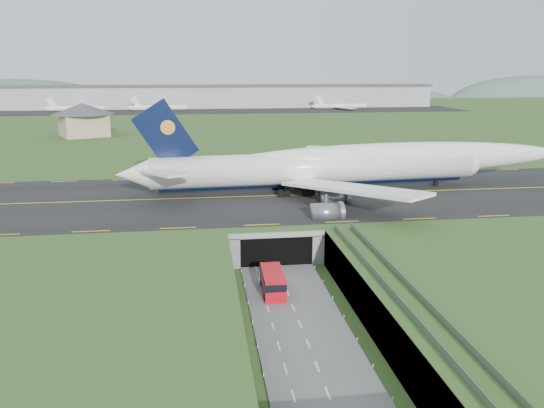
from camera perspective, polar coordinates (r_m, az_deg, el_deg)
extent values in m
plane|color=#375A24|center=(80.93, 1.32, -8.79)|extent=(900.00, 900.00, 0.00)
cube|color=gray|center=(79.81, 1.34, -6.80)|extent=(800.00, 800.00, 6.00)
cube|color=slate|center=(74.14, 2.25, -10.96)|extent=(12.00, 75.00, 0.20)
cube|color=black|center=(110.20, -1.34, 0.83)|extent=(800.00, 44.00, 0.18)
cube|color=gray|center=(96.89, -0.41, -1.42)|extent=(16.00, 22.00, 1.00)
cube|color=gray|center=(97.00, -4.52, -2.98)|extent=(2.00, 22.00, 6.00)
cube|color=gray|center=(98.69, 3.63, -2.66)|extent=(2.00, 22.00, 6.00)
cube|color=black|center=(93.02, -0.02, -4.02)|extent=(12.00, 12.00, 5.00)
cube|color=#A8A8A3|center=(86.37, 0.52, -3.32)|extent=(17.00, 0.50, 0.80)
cube|color=#A8A8A3|center=(64.95, 13.76, -9.65)|extent=(3.00, 53.00, 0.50)
cube|color=gray|center=(64.17, 12.62, -9.16)|extent=(0.06, 53.00, 1.00)
cube|color=gray|center=(65.16, 14.96, -8.93)|extent=(0.06, 53.00, 1.00)
cylinder|color=#A8A8A3|center=(58.54, 17.05, -15.98)|extent=(0.90, 0.90, 5.60)
cylinder|color=#A8A8A3|center=(68.29, 12.84, -11.14)|extent=(0.90, 0.90, 5.60)
cylinder|color=#A8A8A3|center=(78.67, 9.81, -7.49)|extent=(0.90, 0.90, 5.60)
cylinder|color=white|center=(113.82, 4.83, 3.90)|extent=(70.20, 10.82, 6.58)
sphere|color=white|center=(127.85, 20.12, 4.22)|extent=(6.83, 6.83, 6.45)
cone|color=white|center=(109.75, -14.68, 3.10)|extent=(7.57, 6.68, 6.25)
ellipsoid|color=white|center=(120.11, 13.57, 4.82)|extent=(78.06, 10.77, 6.91)
ellipsoid|color=black|center=(127.20, 19.75, 4.58)|extent=(4.77, 3.15, 2.30)
cylinder|color=black|center=(114.31, 4.80, 2.64)|extent=(66.48, 6.80, 2.76)
cube|color=white|center=(130.16, 3.71, 4.77)|extent=(20.20, 30.79, 2.77)
cube|color=white|center=(116.85, -11.50, 4.71)|extent=(8.91, 12.22, 1.05)
cube|color=white|center=(99.30, 8.56, 1.66)|extent=(23.01, 29.68, 2.77)
cube|color=white|center=(101.66, -11.49, 3.31)|extent=(9.86, 12.07, 1.05)
cube|color=black|center=(108.35, -11.38, 7.28)|extent=(13.09, 1.41, 14.55)
cylinder|color=gold|center=(108.18, -11.15, 8.10)|extent=(2.92, 0.89, 2.88)
cylinder|color=slate|center=(124.06, 3.89, 2.80)|extent=(5.54, 3.71, 3.39)
cylinder|color=slate|center=(133.25, 0.66, 3.63)|extent=(5.54, 3.71, 3.39)
cylinder|color=slate|center=(105.76, 6.62, 0.73)|extent=(5.54, 3.71, 3.39)
cylinder|color=slate|center=(94.36, 5.79, -0.91)|extent=(5.54, 3.71, 3.39)
cylinder|color=black|center=(125.22, 17.20, 2.13)|extent=(1.16, 0.58, 1.13)
cube|color=black|center=(113.53, 2.54, 1.64)|extent=(6.60, 7.56, 1.44)
cube|color=red|center=(77.61, 0.07, -8.38)|extent=(3.13, 8.04, 3.20)
cube|color=black|center=(77.37, 0.07, -7.95)|extent=(3.20, 8.15, 1.07)
cube|color=black|center=(78.14, 0.07, -9.28)|extent=(2.91, 7.51, 0.53)
cylinder|color=black|center=(75.53, -0.75, -10.05)|extent=(0.39, 0.97, 0.96)
cylinder|color=black|center=(80.39, -1.14, -8.50)|extent=(0.39, 0.97, 0.96)
cylinder|color=black|center=(75.84, 1.37, -9.95)|extent=(0.39, 0.97, 0.96)
cylinder|color=black|center=(80.68, 0.84, -8.41)|extent=(0.39, 0.97, 0.96)
cube|color=#C3AC8D|center=(223.83, -19.57, 7.97)|extent=(21.51, 21.51, 8.70)
cone|color=#4C4C51|center=(223.31, -19.71, 9.63)|extent=(31.54, 31.54, 4.35)
cube|color=#B2B2B2|center=(374.17, -6.00, 11.39)|extent=(300.00, 22.00, 15.00)
cube|color=#4C4C51|center=(373.88, -6.03, 12.54)|extent=(302.00, 24.00, 1.20)
cube|color=black|center=(344.69, -5.80, 9.93)|extent=(320.00, 50.00, 0.08)
cylinder|color=white|center=(357.71, -20.40, 9.61)|extent=(34.00, 3.20, 3.20)
cylinder|color=white|center=(350.29, -12.11, 10.10)|extent=(34.00, 3.20, 3.20)
cylinder|color=white|center=(361.50, 7.35, 10.41)|extent=(34.00, 3.20, 3.20)
ellipsoid|color=#556661|center=(532.09, -26.45, 8.95)|extent=(220.00, 77.00, 56.00)
ellipsoid|color=#556661|center=(521.72, 7.07, 10.23)|extent=(260.00, 91.00, 44.00)
ellipsoid|color=#556661|center=(604.08, 26.02, 9.45)|extent=(180.00, 63.00, 60.00)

